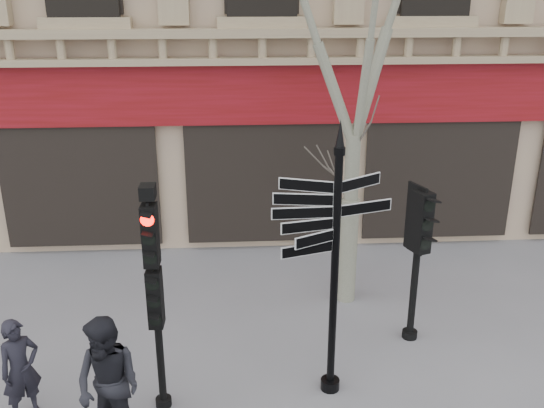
{
  "coord_description": "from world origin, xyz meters",
  "views": [
    {
      "loc": [
        -0.55,
        -7.89,
        5.92
      ],
      "look_at": [
        -0.05,
        0.6,
        2.71
      ],
      "focal_mm": 40.0,
      "sensor_mm": 36.0,
      "label": 1
    }
  ],
  "objects_px": {
    "traffic_signal_main": "(154,274)",
    "traffic_signal_secondary": "(419,238)",
    "fingerpost": "(337,218)",
    "pedestrian_a": "(20,370)",
    "pedestrian_b": "(109,386)"
  },
  "relations": [
    {
      "from": "traffic_signal_main",
      "to": "traffic_signal_secondary",
      "type": "xyz_separation_m",
      "value": [
        4.1,
        1.55,
        -0.26
      ]
    },
    {
      "from": "fingerpost",
      "to": "traffic_signal_main",
      "type": "distance_m",
      "value": 2.59
    },
    {
      "from": "pedestrian_a",
      "to": "pedestrian_b",
      "type": "bearing_deg",
      "value": -68.02
    },
    {
      "from": "traffic_signal_secondary",
      "to": "pedestrian_a",
      "type": "height_order",
      "value": "traffic_signal_secondary"
    },
    {
      "from": "pedestrian_a",
      "to": "pedestrian_b",
      "type": "xyz_separation_m",
      "value": [
        1.36,
        -0.68,
        0.19
      ]
    },
    {
      "from": "fingerpost",
      "to": "pedestrian_a",
      "type": "bearing_deg",
      "value": 177.15
    },
    {
      "from": "fingerpost",
      "to": "pedestrian_b",
      "type": "bearing_deg",
      "value": -168.81
    },
    {
      "from": "fingerpost",
      "to": "traffic_signal_secondary",
      "type": "height_order",
      "value": "fingerpost"
    },
    {
      "from": "pedestrian_b",
      "to": "traffic_signal_main",
      "type": "bearing_deg",
      "value": 81.68
    },
    {
      "from": "traffic_signal_main",
      "to": "pedestrian_b",
      "type": "distance_m",
      "value": 1.54
    },
    {
      "from": "traffic_signal_main",
      "to": "traffic_signal_secondary",
      "type": "height_order",
      "value": "traffic_signal_main"
    },
    {
      "from": "traffic_signal_main",
      "to": "pedestrian_b",
      "type": "height_order",
      "value": "traffic_signal_main"
    },
    {
      "from": "fingerpost",
      "to": "traffic_signal_main",
      "type": "xyz_separation_m",
      "value": [
        -2.5,
        -0.24,
        -0.65
      ]
    },
    {
      "from": "fingerpost",
      "to": "traffic_signal_main",
      "type": "bearing_deg",
      "value": 178.21
    },
    {
      "from": "traffic_signal_secondary",
      "to": "pedestrian_a",
      "type": "relative_size",
      "value": 1.76
    }
  ]
}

